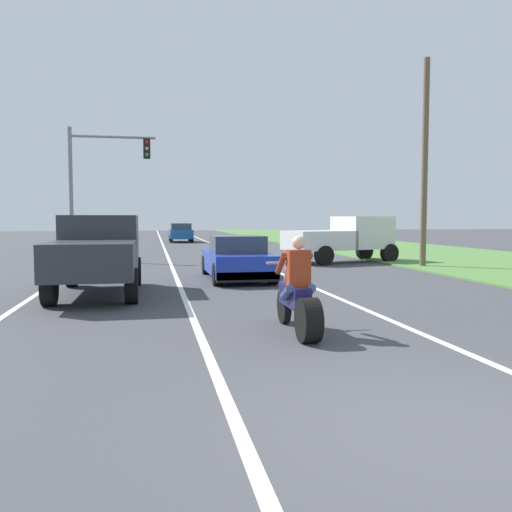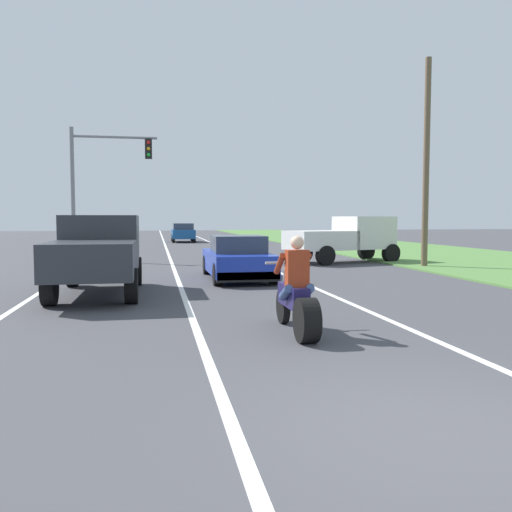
{
  "view_description": "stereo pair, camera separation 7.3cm",
  "coord_description": "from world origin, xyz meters",
  "px_view_note": "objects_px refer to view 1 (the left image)",
  "views": [
    {
      "loc": [
        -2.54,
        -4.19,
        1.9
      ],
      "look_at": [
        -0.1,
        8.35,
        1.0
      ],
      "focal_mm": 37.54,
      "sensor_mm": 36.0,
      "label": 1
    },
    {
      "loc": [
        -2.47,
        -4.2,
        1.9
      ],
      "look_at": [
        -0.1,
        8.35,
        1.0
      ],
      "focal_mm": 37.54,
      "sensor_mm": 36.0,
      "label": 2
    }
  ],
  "objects_px": {
    "distant_car_far_ahead": "(181,232)",
    "motorcycle_with_rider": "(298,299)",
    "sports_car_blue": "(237,259)",
    "pickup_truck_right_shoulder_white": "(345,237)",
    "pickup_truck_left_lane_dark_grey": "(98,250)",
    "traffic_light_mast_near": "(97,173)"
  },
  "relations": [
    {
      "from": "distant_car_far_ahead",
      "to": "motorcycle_with_rider",
      "type": "bearing_deg",
      "value": -89.87
    },
    {
      "from": "pickup_truck_right_shoulder_white",
      "to": "sports_car_blue",
      "type": "bearing_deg",
      "value": -135.62
    },
    {
      "from": "motorcycle_with_rider",
      "to": "sports_car_blue",
      "type": "distance_m",
      "value": 8.08
    },
    {
      "from": "motorcycle_with_rider",
      "to": "pickup_truck_left_lane_dark_grey",
      "type": "xyz_separation_m",
      "value": [
        -3.67,
        5.39,
        0.51
      ]
    },
    {
      "from": "pickup_truck_left_lane_dark_grey",
      "to": "traffic_light_mast_near",
      "type": "relative_size",
      "value": 0.8
    },
    {
      "from": "sports_car_blue",
      "to": "pickup_truck_left_lane_dark_grey",
      "type": "relative_size",
      "value": 0.9
    },
    {
      "from": "motorcycle_with_rider",
      "to": "sports_car_blue",
      "type": "bearing_deg",
      "value": 88.19
    },
    {
      "from": "pickup_truck_right_shoulder_white",
      "to": "distant_car_far_ahead",
      "type": "bearing_deg",
      "value": 105.51
    },
    {
      "from": "motorcycle_with_rider",
      "to": "traffic_light_mast_near",
      "type": "xyz_separation_m",
      "value": [
        -4.76,
        17.08,
        3.35
      ]
    },
    {
      "from": "sports_car_blue",
      "to": "pickup_truck_left_lane_dark_grey",
      "type": "distance_m",
      "value": 4.78
    },
    {
      "from": "motorcycle_with_rider",
      "to": "pickup_truck_left_lane_dark_grey",
      "type": "distance_m",
      "value": 6.54
    },
    {
      "from": "sports_car_blue",
      "to": "pickup_truck_right_shoulder_white",
      "type": "relative_size",
      "value": 0.84
    },
    {
      "from": "sports_car_blue",
      "to": "motorcycle_with_rider",
      "type": "bearing_deg",
      "value": -91.81
    },
    {
      "from": "traffic_light_mast_near",
      "to": "distant_car_far_ahead",
      "type": "distance_m",
      "value": 18.6
    },
    {
      "from": "motorcycle_with_rider",
      "to": "traffic_light_mast_near",
      "type": "height_order",
      "value": "traffic_light_mast_near"
    },
    {
      "from": "pickup_truck_right_shoulder_white",
      "to": "pickup_truck_left_lane_dark_grey",
      "type": "bearing_deg",
      "value": -139.42
    },
    {
      "from": "sports_car_blue",
      "to": "traffic_light_mast_near",
      "type": "height_order",
      "value": "traffic_light_mast_near"
    },
    {
      "from": "motorcycle_with_rider",
      "to": "sports_car_blue",
      "type": "height_order",
      "value": "motorcycle_with_rider"
    },
    {
      "from": "sports_car_blue",
      "to": "distant_car_far_ahead",
      "type": "relative_size",
      "value": 1.08
    },
    {
      "from": "motorcycle_with_rider",
      "to": "pickup_truck_right_shoulder_white",
      "type": "relative_size",
      "value": 0.43
    },
    {
      "from": "pickup_truck_left_lane_dark_grey",
      "to": "sports_car_blue",
      "type": "bearing_deg",
      "value": 34.36
    },
    {
      "from": "sports_car_blue",
      "to": "pickup_truck_right_shoulder_white",
      "type": "bearing_deg",
      "value": 44.38
    }
  ]
}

